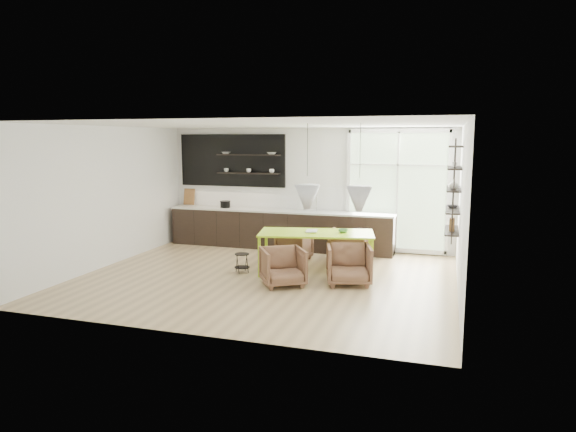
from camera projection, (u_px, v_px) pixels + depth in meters
The scene contains 11 objects.
room at pixel (310, 197), 10.47m from camera, with size 7.02×6.01×2.91m.
kitchen_run at pixel (276, 224), 12.48m from camera, with size 5.54×0.69×2.75m.
right_shelving at pixel (453, 192), 9.69m from camera, with size 0.26×1.22×1.90m.
dining_table at pixel (316, 235), 10.12m from camera, with size 2.39×1.43×0.82m.
armchair_back_left at pixel (294, 247), 11.18m from camera, with size 0.66×0.68×0.62m, color brown.
armchair_back_right at pixel (348, 246), 11.01m from camera, with size 0.77×0.79×0.72m, color brown.
armchair_front_left at pixel (283, 267), 9.30m from camera, with size 0.74×0.76×0.69m, color brown.
armchair_front_right at pixel (349, 264), 9.38m from camera, with size 0.79×0.81×0.74m, color brown.
wire_stool at pixel (242, 260), 10.20m from camera, with size 0.30×0.30×0.38m.
table_book at pixel (306, 231), 10.17m from camera, with size 0.22×0.30×0.03m, color white.
table_bowl at pixel (343, 231), 10.10m from camera, with size 0.19×0.19×0.06m, color #538E56.
Camera 1 is at (3.25, -8.97, 2.65)m, focal length 32.00 mm.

